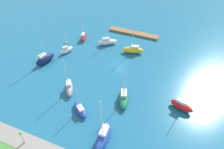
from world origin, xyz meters
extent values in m
plane|color=#1E668C|center=(0.00, 0.00, 0.00)|extent=(160.00, 160.00, 0.00)
cube|color=olive|center=(1.52, -19.28, 0.41)|extent=(19.30, 2.64, 0.82)
cylinder|color=silver|center=(9.57, 33.45, 2.78)|extent=(0.36, 0.36, 3.20)
sphere|color=green|center=(9.57, 33.45, 4.63)|extent=(0.56, 0.56, 0.56)
ellipsoid|color=red|center=(-20.61, 10.58, 1.12)|extent=(6.24, 3.57, 2.24)
cube|color=silver|center=(-20.15, 10.46, 2.63)|extent=(2.38, 1.75, 0.79)
cylinder|color=silver|center=(-20.89, 10.67, 5.56)|extent=(0.14, 0.14, 6.65)
cylinder|color=silver|center=(-19.75, 10.34, 3.18)|extent=(2.31, 0.76, 0.11)
ellipsoid|color=white|center=(8.18, -8.93, 1.02)|extent=(6.85, 5.42, 2.04)
cube|color=silver|center=(8.64, -8.63, 2.42)|extent=(2.73, 2.35, 0.76)
cylinder|color=silver|center=(7.89, -9.12, 6.29)|extent=(0.17, 0.17, 8.50)
cylinder|color=silver|center=(8.92, -8.44, 2.95)|extent=(2.14, 1.46, 0.13)
ellipsoid|color=#2347B2|center=(-5.84, 26.22, 1.46)|extent=(2.73, 7.69, 2.92)
cube|color=silver|center=(-5.82, 25.62, 3.33)|extent=(1.59, 2.78, 0.82)
cylinder|color=silver|center=(-5.85, 26.61, 8.59)|extent=(0.18, 0.18, 11.35)
cylinder|color=silver|center=(-5.81, 25.15, 3.89)|extent=(0.23, 2.91, 0.15)
ellipsoid|color=yellow|center=(-1.85, -7.56, 1.17)|extent=(7.45, 3.99, 2.34)
cube|color=silver|center=(-2.40, -7.71, 2.65)|extent=(2.82, 1.93, 0.62)
cylinder|color=silver|center=(-1.50, -7.46, 7.11)|extent=(0.17, 0.17, 9.54)
cylinder|color=silver|center=(-3.06, -7.90, 3.11)|extent=(3.16, 1.00, 0.14)
ellipsoid|color=gray|center=(9.01, 15.90, 1.08)|extent=(4.86, 6.26, 2.17)
cube|color=silver|center=(9.27, 15.48, 2.54)|extent=(2.14, 2.49, 0.75)
cylinder|color=silver|center=(8.85, 16.17, 6.77)|extent=(0.15, 0.15, 9.21)
cylinder|color=silver|center=(9.46, 15.16, 3.07)|extent=(1.33, 2.06, 0.12)
ellipsoid|color=#19724C|center=(-6.10, 13.70, 1.04)|extent=(4.73, 7.61, 2.07)
cube|color=silver|center=(-5.91, 13.16, 2.45)|extent=(2.27, 2.94, 0.74)
cylinder|color=silver|center=(-6.22, 14.04, 6.54)|extent=(0.17, 0.17, 8.93)
cylinder|color=silver|center=(-5.76, 12.73, 2.97)|extent=(1.05, 2.67, 0.14)
ellipsoid|color=#141E4C|center=(22.76, 7.91, 1.30)|extent=(4.16, 7.25, 2.60)
cube|color=silver|center=(22.92, 8.44, 2.99)|extent=(2.03, 2.77, 0.79)
cylinder|color=silver|center=(22.66, 7.58, 8.02)|extent=(0.16, 0.16, 10.85)
cylinder|color=silver|center=(23.14, 9.23, 3.54)|extent=(1.09, 3.33, 0.13)
ellipsoid|color=red|center=(17.74, -8.74, 1.07)|extent=(3.32, 5.91, 2.15)
cube|color=silver|center=(17.60, -8.31, 2.44)|extent=(1.57, 2.25, 0.58)
cylinder|color=silver|center=(17.83, -9.01, 5.91)|extent=(0.14, 0.14, 7.52)
cylinder|color=silver|center=(17.48, -7.95, 2.88)|extent=(0.80, 2.16, 0.11)
ellipsoid|color=white|center=(19.21, 0.75, 0.96)|extent=(3.53, 5.10, 1.93)
cube|color=silver|center=(19.36, 1.10, 2.25)|extent=(1.65, 2.00, 0.65)
cylinder|color=silver|center=(19.11, 0.53, 4.59)|extent=(0.12, 0.12, 5.33)
cylinder|color=silver|center=(19.58, 1.58, 2.73)|extent=(1.03, 2.14, 0.09)
ellipsoid|color=#2347B2|center=(2.81, 21.12, 0.88)|extent=(6.01, 5.07, 1.75)
cube|color=silver|center=(2.42, 21.39, 1.99)|extent=(2.45, 2.24, 0.47)
cylinder|color=silver|center=(3.05, 20.95, 5.11)|extent=(0.14, 0.14, 6.71)
cylinder|color=silver|center=(1.96, 21.71, 2.37)|extent=(2.23, 1.60, 0.11)
sphere|color=yellow|center=(22.32, -3.77, 0.41)|extent=(0.82, 0.82, 0.82)
camera|label=1|loc=(-16.10, 46.45, 41.40)|focal=32.01mm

